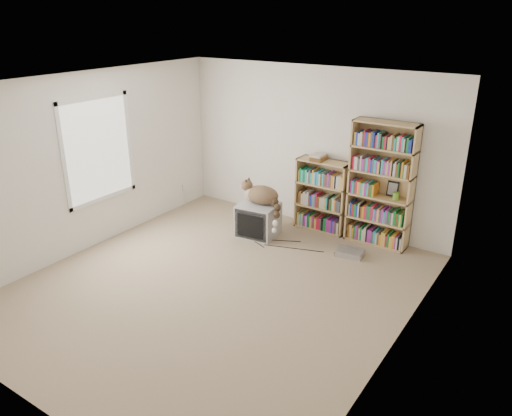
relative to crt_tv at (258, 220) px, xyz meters
The scene contains 17 objects.
floor 1.68m from the crt_tv, 74.89° to the right, with size 4.50×5.00×0.01m, color gray.
wall_back 1.41m from the crt_tv, 64.13° to the left, with size 4.50×0.02×2.50m, color silver.
wall_front 4.25m from the crt_tv, 83.97° to the right, with size 4.50×0.02×2.50m, color silver.
wall_left 2.62m from the crt_tv, 138.52° to the right, with size 0.02×5.00×2.50m, color silver.
wall_right 3.28m from the crt_tv, 30.90° to the right, with size 0.02×5.00×2.50m, color silver.
ceiling 2.80m from the crt_tv, 74.89° to the right, with size 4.50×5.00×0.02m, color white.
window 2.56m from the crt_tv, 142.07° to the right, with size 0.02×1.22×1.52m, color white.
crt_tv is the anchor object (origin of this frame).
cat 0.37m from the crt_tv, 13.35° to the left, with size 0.81×0.56×0.62m.
bookcase_tall 1.89m from the crt_tv, 24.90° to the left, with size 0.91×0.30×1.83m.
bookcase_short 1.07m from the crt_tv, 46.94° to the left, with size 0.82×0.30×1.13m.
book_stack 1.32m from the crt_tv, 48.41° to the left, with size 0.22×0.28×0.09m, color red.
green_mug 2.08m from the crt_tv, 21.52° to the left, with size 0.09×0.09×0.10m, color #5F9B2C.
framed_print 2.05m from the crt_tv, 25.24° to the left, with size 0.16×0.01×0.22m, color black.
dvd_player 1.50m from the crt_tv, ahead, with size 0.37×0.26×0.08m, color #A6A6AB.
wall_outlet 1.84m from the crt_tv, 169.20° to the left, with size 0.01×0.08×0.13m, color silver.
floor_cables 0.58m from the crt_tv, ahead, with size 1.20×0.70×0.01m, color black, non-canonical shape.
Camera 1 is at (3.46, -4.27, 3.26)m, focal length 35.00 mm.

